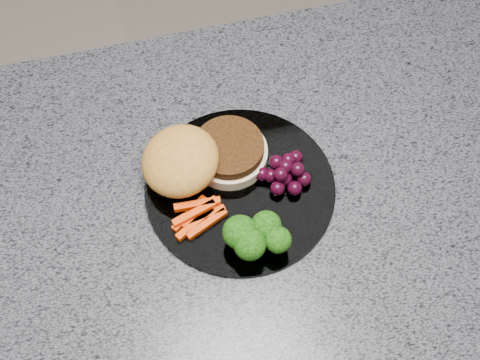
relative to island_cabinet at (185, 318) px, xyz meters
name	(u,v)px	position (x,y,z in m)	size (l,w,h in m)	color
island_cabinet	(185,318)	(0.00, 0.00, 0.00)	(1.20, 0.60, 0.86)	#57321D
countertop	(161,215)	(0.00, 0.00, 0.45)	(1.20, 0.60, 0.04)	#54555F
plate	(240,188)	(0.11, 0.00, 0.47)	(0.26, 0.26, 0.01)	white
burger	(198,159)	(0.06, 0.04, 0.50)	(0.20, 0.14, 0.06)	beige
carrot_sticks	(198,215)	(0.05, -0.03, 0.48)	(0.08, 0.06, 0.02)	#ED3D03
broccoli	(255,236)	(0.11, -0.09, 0.51)	(0.08, 0.06, 0.05)	#669C38
grape_bunch	(285,172)	(0.18, 0.00, 0.49)	(0.07, 0.07, 0.03)	black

